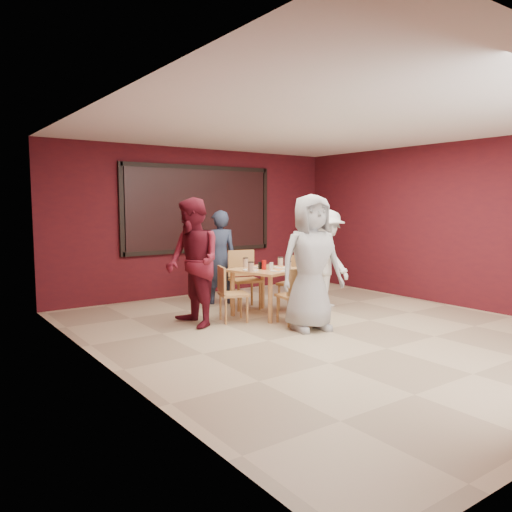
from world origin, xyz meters
TOP-DOWN VIEW (x-y plane):
  - floor at (0.00, 0.00)m, footprint 7.00×7.00m
  - window_blinds at (0.00, 3.45)m, footprint 3.00×0.02m
  - dining_table at (-0.10, 1.20)m, footprint 1.14×1.14m
  - chair_front at (-0.13, 0.46)m, footprint 0.46×0.46m
  - chair_back at (-0.05, 1.90)m, footprint 0.57×0.57m
  - chair_left at (-0.80, 1.18)m, footprint 0.50×0.50m
  - chair_right at (0.58, 1.28)m, footprint 0.54×0.54m
  - diner_front at (-0.13, 0.12)m, footprint 1.04×0.81m
  - diner_back at (-0.20, 2.43)m, footprint 0.70×0.57m
  - diner_left at (-1.37, 1.24)m, footprint 0.72×0.91m
  - diner_right at (1.17, 1.18)m, footprint 0.75×1.14m

SIDE VIEW (x-z plane):
  - floor at x=0.00m, z-range 0.00..0.00m
  - chair_left at x=-0.80m, z-range 0.05..0.88m
  - chair_front at x=-0.13m, z-range 0.05..0.89m
  - chair_right at x=0.58m, z-range 0.06..0.94m
  - chair_back at x=-0.05m, z-range 0.06..1.03m
  - dining_table at x=-0.10m, z-range 0.21..1.09m
  - diner_back at x=-0.20m, z-range 0.00..1.64m
  - diner_right at x=1.17m, z-range 0.00..1.65m
  - diner_left at x=-1.37m, z-range 0.00..1.84m
  - diner_front at x=-0.13m, z-range 0.00..1.88m
  - window_blinds at x=0.00m, z-range 0.90..2.40m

